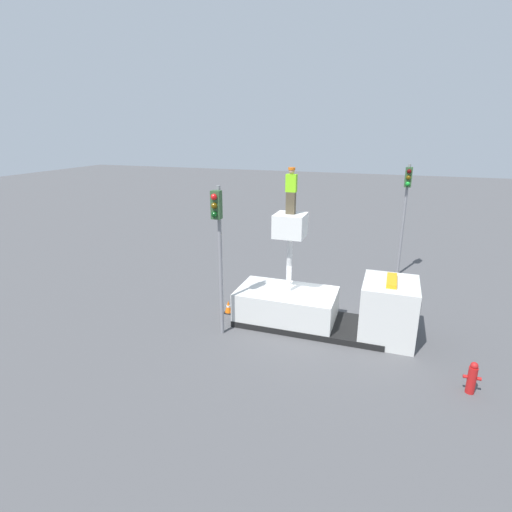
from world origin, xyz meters
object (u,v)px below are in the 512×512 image
(bucket_truck, at_px, (326,306))
(traffic_cone_rear, at_px, (228,307))
(worker, at_px, (291,191))
(traffic_light_pole, at_px, (218,234))
(fire_hydrant, at_px, (472,378))
(traffic_light_across, at_px, (406,199))

(bucket_truck, bearing_deg, traffic_cone_rear, -179.88)
(bucket_truck, distance_m, traffic_cone_rear, 4.28)
(worker, distance_m, traffic_light_pole, 3.21)
(bucket_truck, xyz_separation_m, traffic_cone_rear, (-4.22, -0.01, -0.69))
(bucket_truck, height_order, traffic_cone_rear, bucket_truck)
(traffic_light_pole, relative_size, fire_hydrant, 5.50)
(traffic_light_pole, height_order, fire_hydrant, traffic_light_pole)
(worker, bearing_deg, fire_hydrant, -22.83)
(traffic_light_pole, relative_size, traffic_light_across, 0.97)
(worker, height_order, traffic_cone_rear, worker)
(traffic_cone_rear, bearing_deg, bucket_truck, 0.12)
(traffic_light_pole, bearing_deg, traffic_cone_rear, 104.36)
(bucket_truck, height_order, traffic_light_across, traffic_light_across)
(traffic_light_across, height_order, traffic_cone_rear, traffic_light_across)
(traffic_light_across, bearing_deg, traffic_light_pole, -125.04)
(fire_hydrant, bearing_deg, traffic_cone_rear, 163.48)
(worker, xyz_separation_m, traffic_light_pole, (-2.19, -1.89, -1.38))
(bucket_truck, relative_size, traffic_cone_rear, 12.27)
(fire_hydrant, bearing_deg, traffic_light_pole, 174.53)
(worker, distance_m, fire_hydrant, 8.57)
(worker, height_order, traffic_light_across, worker)
(bucket_truck, relative_size, traffic_light_pole, 1.21)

